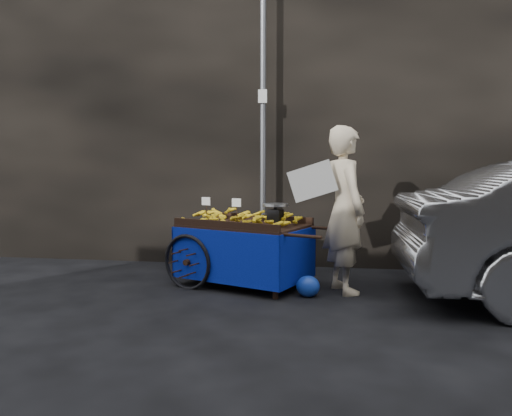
# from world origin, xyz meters

# --- Properties ---
(ground) EXTENTS (80.00, 80.00, 0.00)m
(ground) POSITION_xyz_m (0.00, 0.00, 0.00)
(ground) COLOR black
(ground) RESTS_ON ground
(building_wall) EXTENTS (13.50, 2.00, 5.00)m
(building_wall) POSITION_xyz_m (0.39, 2.60, 2.50)
(building_wall) COLOR black
(building_wall) RESTS_ON ground
(street_pole) EXTENTS (0.12, 0.10, 4.00)m
(street_pole) POSITION_xyz_m (0.30, 1.30, 2.01)
(street_pole) COLOR slate
(street_pole) RESTS_ON ground
(banana_cart) EXTENTS (2.20, 1.58, 1.09)m
(banana_cart) POSITION_xyz_m (0.16, 0.39, 0.67)
(banana_cart) COLOR black
(banana_cart) RESTS_ON ground
(vendor) EXTENTS (1.01, 0.82, 1.92)m
(vendor) POSITION_xyz_m (1.40, 0.24, 0.96)
(vendor) COLOR beige
(vendor) RESTS_ON ground
(plastic_bag) EXTENTS (0.26, 0.21, 0.24)m
(plastic_bag) POSITION_xyz_m (1.00, -0.06, 0.12)
(plastic_bag) COLOR #173BB3
(plastic_bag) RESTS_ON ground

